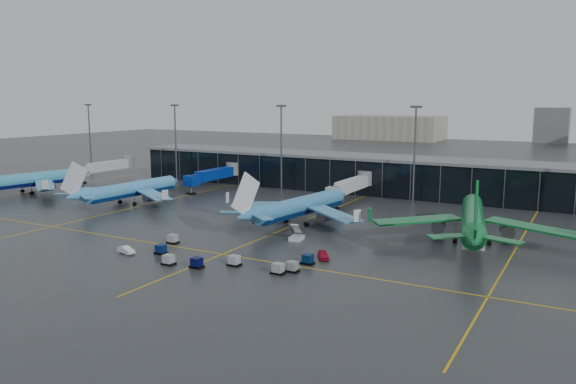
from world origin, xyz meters
The scene contains 14 objects.
ground centered at (0.00, 0.00, 0.00)m, with size 600.00×600.00×0.00m, color #282B2D.
terminal_pier centered at (0.00, 62.00, 5.42)m, with size 142.00×17.00×10.70m.
jet_bridges centered at (-35.00, 42.99, 4.55)m, with size 94.00×27.50×7.20m.
flood_masts centered at (5.00, 50.00, 13.81)m, with size 203.00×0.50×25.50m.
distant_hangars centered at (49.94, 270.08, 8.79)m, with size 260.00×71.00×22.00m.
taxi_lines centered at (10.00, 10.61, 0.01)m, with size 220.00×120.00×0.02m.
airliner_klm_west centered at (-77.31, 12.41, 6.32)m, with size 36.12×41.14×12.64m, color #3E9FCC, non-canonical shape.
airliner_arkefly centered at (-39.56, 13.86, 6.05)m, with size 34.55×39.35×12.09m, color #449EE2, non-canonical shape.
airliner_klm_near centered at (10.43, 14.20, 6.28)m, with size 35.89×40.88×12.56m, color #3C8CC7, non-canonical shape.
airliner_aer_lingus centered at (46.78, 15.93, 6.93)m, with size 39.62×45.12×13.87m, color #0D6E2F, non-canonical shape.
baggage_carts centered at (13.32, -19.09, 0.76)m, with size 30.89×12.98×1.70m.
mobile_airstair centered at (16.73, 0.31, 0.77)m, with size 2.59×3.45×3.45m.
service_van_red centered at (26.85, -8.88, 0.72)m, with size 1.69×4.21×1.43m, color #B40D2F.
service_van_white centered at (-5.28, -22.94, 0.66)m, with size 1.40×4.01×1.32m, color silver.
Camera 1 is at (66.77, -93.46, 27.07)m, focal length 35.00 mm.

